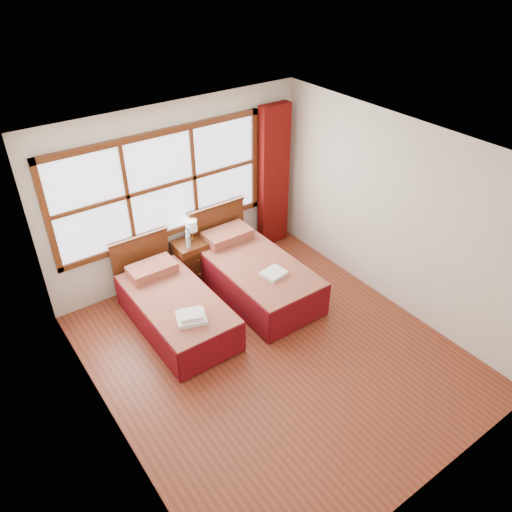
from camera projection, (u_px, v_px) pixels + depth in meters
floor at (273, 353)px, 6.24m from camera, size 4.50×4.50×0.00m
ceiling at (278, 158)px, 4.79m from camera, size 4.50×4.50×0.00m
wall_back at (178, 194)px, 7.03m from camera, size 4.00×0.00×4.00m
wall_left at (101, 342)px, 4.54m from camera, size 0.00×4.50×4.50m
wall_right at (397, 216)px, 6.49m from camera, size 0.00×4.50×4.50m
window at (162, 186)px, 6.77m from camera, size 3.16×0.06×1.56m
curtain at (274, 177)px, 7.79m from camera, size 0.50×0.16×2.30m
bed_left at (174, 307)px, 6.54m from camera, size 0.94×1.96×0.91m
bed_right at (253, 273)px, 7.14m from camera, size 1.03×2.05×1.00m
nightstand at (191, 260)px, 7.41m from camera, size 0.46×0.45×0.61m
towels_left at (191, 317)px, 6.00m from camera, size 0.43×0.41×0.10m
towels_right at (274, 273)px, 6.70m from camera, size 0.34×0.31×0.05m
lamp at (191, 226)px, 7.18m from camera, size 0.17×0.17×0.32m
bottle_near at (188, 241)px, 7.07m from camera, size 0.06×0.06×0.23m
bottle_far at (188, 236)px, 7.17m from camera, size 0.06×0.06×0.24m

